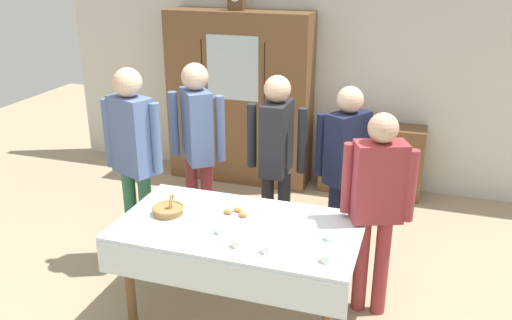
% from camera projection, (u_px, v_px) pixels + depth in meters
% --- Properties ---
extents(ground_plane, '(12.00, 12.00, 0.00)m').
position_uv_depth(ground_plane, '(248.00, 299.00, 4.34)').
color(ground_plane, tan).
rests_on(ground_plane, ground).
extents(back_wall, '(6.40, 0.10, 2.70)m').
position_uv_depth(back_wall, '(322.00, 68.00, 6.20)').
color(back_wall, silver).
rests_on(back_wall, ground).
extents(dining_table, '(1.74, 0.96, 0.77)m').
position_uv_depth(dining_table, '(237.00, 240.00, 3.89)').
color(dining_table, brown).
rests_on(dining_table, ground).
extents(wall_cabinet, '(1.67, 0.46, 2.00)m').
position_uv_depth(wall_cabinet, '(240.00, 98.00, 6.32)').
color(wall_cabinet, brown).
rests_on(wall_cabinet, ground).
extents(bookshelf_low, '(1.14, 0.35, 0.81)m').
position_uv_depth(bookshelf_low, '(371.00, 159.00, 6.13)').
color(bookshelf_low, brown).
rests_on(bookshelf_low, ground).
extents(book_stack, '(0.14, 0.21, 0.09)m').
position_uv_depth(book_stack, '(374.00, 121.00, 5.97)').
color(book_stack, '#2D5184').
rests_on(book_stack, bookshelf_low).
extents(tea_cup_center, '(0.13, 0.13, 0.06)m').
position_uv_depth(tea_cup_center, '(221.00, 230.00, 3.74)').
color(tea_cup_center, silver).
rests_on(tea_cup_center, dining_table).
extents(tea_cup_near_right, '(0.13, 0.13, 0.06)m').
position_uv_depth(tea_cup_near_right, '(331.00, 237.00, 3.65)').
color(tea_cup_near_right, silver).
rests_on(tea_cup_near_right, dining_table).
extents(tea_cup_far_left, '(0.13, 0.13, 0.06)m').
position_uv_depth(tea_cup_far_left, '(267.00, 250.00, 3.50)').
color(tea_cup_far_left, white).
rests_on(tea_cup_far_left, dining_table).
extents(tea_cup_far_right, '(0.13, 0.13, 0.06)m').
position_uv_depth(tea_cup_far_right, '(237.00, 244.00, 3.57)').
color(tea_cup_far_right, white).
rests_on(tea_cup_far_right, dining_table).
extents(tea_cup_mid_left, '(0.13, 0.13, 0.06)m').
position_uv_depth(tea_cup_mid_left, '(327.00, 259.00, 3.40)').
color(tea_cup_mid_left, silver).
rests_on(tea_cup_mid_left, dining_table).
extents(bread_basket, '(0.24, 0.24, 0.16)m').
position_uv_depth(bread_basket, '(168.00, 210.00, 4.03)').
color(bread_basket, '#9E7542').
rests_on(bread_basket, dining_table).
extents(pastry_plate, '(0.28, 0.28, 0.05)m').
position_uv_depth(pastry_plate, '(235.00, 215.00, 4.00)').
color(pastry_plate, white).
rests_on(pastry_plate, dining_table).
extents(spoon_front_edge, '(0.12, 0.02, 0.01)m').
position_uv_depth(spoon_front_edge, '(183.00, 231.00, 3.78)').
color(spoon_front_edge, silver).
rests_on(spoon_front_edge, dining_table).
extents(spoon_near_left, '(0.12, 0.02, 0.01)m').
position_uv_depth(spoon_near_left, '(209.00, 206.00, 4.15)').
color(spoon_near_left, silver).
rests_on(spoon_near_left, dining_table).
extents(spoon_near_right, '(0.12, 0.02, 0.01)m').
position_uv_depth(spoon_near_right, '(305.00, 228.00, 3.82)').
color(spoon_near_right, silver).
rests_on(spoon_near_right, dining_table).
extents(person_behind_table_right, '(0.52, 0.41, 1.61)m').
position_uv_depth(person_behind_table_right, '(346.00, 161.00, 4.50)').
color(person_behind_table_right, '#191E38').
rests_on(person_behind_table_right, ground).
extents(person_near_right_end, '(0.52, 0.32, 1.75)m').
position_uv_depth(person_near_right_end, '(133.00, 149.00, 4.47)').
color(person_near_right_end, '#33704C').
rests_on(person_near_right_end, ground).
extents(person_beside_shelf, '(0.52, 0.36, 1.67)m').
position_uv_depth(person_beside_shelf, '(276.00, 151.00, 4.59)').
color(person_beside_shelf, '#232328').
rests_on(person_beside_shelf, ground).
extents(person_behind_table_left, '(0.52, 0.41, 1.73)m').
position_uv_depth(person_behind_table_left, '(197.00, 139.00, 4.76)').
color(person_behind_table_left, '#933338').
rests_on(person_behind_table_left, ground).
extents(person_by_cabinet, '(0.52, 0.32, 1.59)m').
position_uv_depth(person_by_cabinet, '(377.00, 197.00, 3.87)').
color(person_by_cabinet, '#933338').
rests_on(person_by_cabinet, ground).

